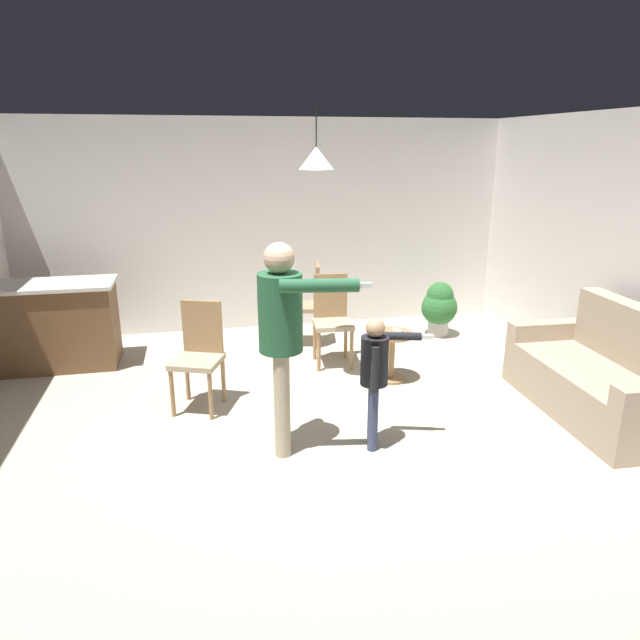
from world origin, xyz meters
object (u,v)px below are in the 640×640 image
object	(u,v)px
kitchen_counter	(58,325)
dining_chair_centre_back	(308,301)
side_table_by_couch	(392,350)
spare_remote_on_table	(397,331)
dining_chair_near_wall	(199,351)
potted_plant_corner	(439,306)
person_adult	(282,326)
person_child	(376,369)
couch_floral	(601,379)
dining_chair_by_counter	(332,316)

from	to	relation	value
kitchen_counter	dining_chair_centre_back	size ratio (longest dim) A/B	1.26
side_table_by_couch	spare_remote_on_table	distance (m)	0.22
dining_chair_near_wall	potted_plant_corner	world-z (taller)	dining_chair_near_wall
person_adult	person_child	xyz separation A→B (m)	(0.72, -0.11, -0.37)
spare_remote_on_table	couch_floral	bearing A→B (deg)	-35.62
dining_chair_centre_back	potted_plant_corner	world-z (taller)	dining_chair_centre_back
potted_plant_corner	dining_chair_centre_back	bearing A→B (deg)	178.98
side_table_by_couch	dining_chair_by_counter	xyz separation A→B (m)	(-0.49, 0.63, 0.22)
side_table_by_couch	couch_floral	bearing A→B (deg)	-34.96
dining_chair_by_counter	person_adult	bearing A→B (deg)	70.12
couch_floral	person_child	bearing A→B (deg)	96.41
side_table_by_couch	kitchen_counter	bearing A→B (deg)	161.58
person_adult	dining_chair_near_wall	world-z (taller)	person_adult
person_adult	dining_chair_centre_back	bearing A→B (deg)	174.02
couch_floral	person_child	xyz separation A→B (m)	(-2.20, -0.15, 0.35)
dining_chair_by_counter	potted_plant_corner	distance (m)	1.70
dining_chair_by_counter	dining_chair_near_wall	xyz separation A→B (m)	(-1.45, -0.84, 0.00)
person_adult	potted_plant_corner	xyz separation A→B (m)	(2.38, 2.44, -0.66)
dining_chair_centre_back	person_adult	bearing A→B (deg)	175.01
person_adult	potted_plant_corner	distance (m)	3.48
dining_chair_near_wall	spare_remote_on_table	world-z (taller)	dining_chair_near_wall
couch_floral	side_table_by_couch	world-z (taller)	couch_floral
person_child	spare_remote_on_table	bearing A→B (deg)	169.13
person_child	dining_chair_near_wall	distance (m)	1.73
couch_floral	spare_remote_on_table	size ratio (longest dim) A/B	14.11
dining_chair_near_wall	dining_chair_centre_back	xyz separation A→B (m)	(1.32, 1.51, 0.00)
person_child	dining_chair_by_counter	xyz separation A→B (m)	(0.10, 1.91, -0.14)
potted_plant_corner	side_table_by_couch	bearing A→B (deg)	-130.19
side_table_by_couch	person_child	distance (m)	1.45
dining_chair_by_counter	potted_plant_corner	xyz separation A→B (m)	(1.57, 0.64, -0.16)
kitchen_counter	dining_chair_by_counter	distance (m)	3.00
couch_floral	dining_chair_by_counter	bearing A→B (deg)	52.55
dining_chair_by_counter	dining_chair_centre_back	bearing A→B (deg)	-73.89
person_child	spare_remote_on_table	xyz separation A→B (m)	(0.64, 1.27, -0.14)
kitchen_counter	dining_chair_centre_back	xyz separation A→B (m)	(2.82, 0.15, 0.07)
side_table_by_couch	dining_chair_centre_back	world-z (taller)	dining_chair_centre_back
kitchen_counter	dining_chair_by_counter	world-z (taller)	dining_chair_by_counter
kitchen_counter	person_adult	distance (m)	3.21
couch_floral	dining_chair_by_counter	world-z (taller)	same
side_table_by_couch	potted_plant_corner	bearing A→B (deg)	49.81
dining_chair_by_counter	spare_remote_on_table	world-z (taller)	dining_chair_by_counter
kitchen_counter	spare_remote_on_table	xyz separation A→B (m)	(3.50, -1.16, 0.06)
side_table_by_couch	person_child	bearing A→B (deg)	-114.86
kitchen_counter	side_table_by_couch	bearing A→B (deg)	-18.42
person_adult	person_child	size ratio (longest dim) A/B	1.54
couch_floral	spare_remote_on_table	xyz separation A→B (m)	(-1.56, 1.12, 0.21)
person_adult	dining_chair_by_counter	xyz separation A→B (m)	(0.82, 1.80, -0.50)
person_adult	dining_chair_near_wall	distance (m)	1.26
couch_floral	dining_chair_centre_back	distance (m)	3.31
couch_floral	person_adult	xyz separation A→B (m)	(-2.92, -0.05, 0.72)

